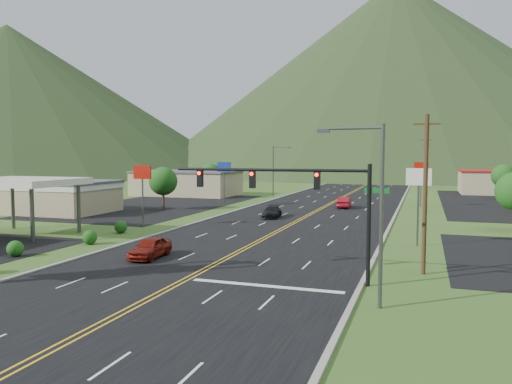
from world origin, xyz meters
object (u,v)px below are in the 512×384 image
(streetlight_east, at_px, (375,203))
(gas_canopy, at_px, (21,183))
(car_red_far, at_px, (344,203))
(car_dark_mid, at_px, (272,212))
(streetlight_west, at_px, (275,167))
(traffic_signal, at_px, (300,192))
(car_red_near, at_px, (150,248))

(streetlight_east, height_order, gas_canopy, streetlight_east)
(car_red_far, bearing_deg, streetlight_east, 97.57)
(car_dark_mid, distance_m, car_red_far, 14.95)
(streetlight_west, relative_size, car_red_far, 1.94)
(gas_canopy, relative_size, car_red_far, 2.15)
(car_dark_mid, bearing_deg, gas_canopy, -140.33)
(traffic_signal, bearing_deg, streetlight_east, -40.39)
(streetlight_west, height_order, car_red_near, streetlight_west)
(gas_canopy, bearing_deg, streetlight_west, 77.87)
(streetlight_west, relative_size, car_red_near, 2.05)
(streetlight_west, xyz_separation_m, car_dark_mid, (8.07, -28.40, -4.51))
(streetlight_east, height_order, car_dark_mid, streetlight_east)
(traffic_signal, bearing_deg, car_red_near, 167.11)
(streetlight_east, height_order, streetlight_west, same)
(traffic_signal, height_order, streetlight_west, streetlight_west)
(streetlight_west, xyz_separation_m, car_red_far, (14.58, -14.94, -4.41))
(streetlight_west, xyz_separation_m, car_red_near, (6.40, -53.31, -4.43))
(gas_canopy, relative_size, car_dark_mid, 2.16)
(gas_canopy, bearing_deg, streetlight_east, -19.88)
(gas_canopy, distance_m, car_red_near, 18.02)
(traffic_signal, height_order, streetlight_east, streetlight_east)
(traffic_signal, relative_size, car_red_far, 2.82)
(traffic_signal, xyz_separation_m, car_red_far, (-3.58, 41.06, -4.56))
(traffic_signal, height_order, car_red_near, traffic_signal)
(streetlight_west, bearing_deg, traffic_signal, -72.03)
(streetlight_east, distance_m, gas_canopy, 35.28)
(streetlight_east, xyz_separation_m, car_red_far, (-8.28, 45.06, -4.41))
(traffic_signal, bearing_deg, streetlight_west, 107.97)
(car_red_far, bearing_deg, streetlight_west, -48.55)
(streetlight_west, bearing_deg, car_red_far, -45.70)
(car_dark_mid, height_order, car_red_far, car_red_far)
(traffic_signal, relative_size, streetlight_west, 1.46)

